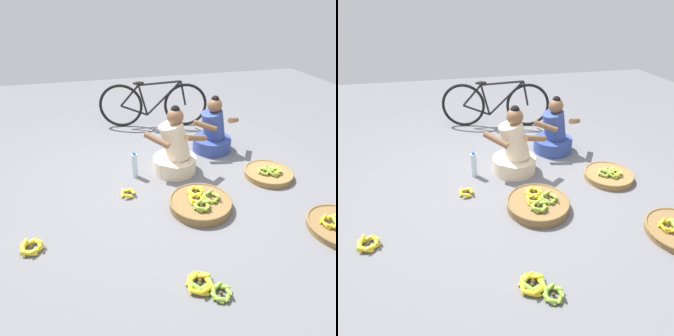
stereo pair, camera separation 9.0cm
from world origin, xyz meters
TOP-DOWN VIEW (x-y plane):
  - ground_plane at (0.00, 0.00)m, footprint 10.00×10.00m
  - vendor_woman_front at (0.21, 0.30)m, footprint 0.73×0.52m
  - vendor_woman_behind at (0.86, 0.72)m, footprint 0.72×0.52m
  - bicycle_leaning at (0.26, 1.76)m, footprint 1.68×0.38m
  - banana_basket_near_vendor at (0.27, -0.47)m, footprint 0.63×0.63m
  - banana_basket_back_right at (1.25, -0.11)m, footprint 0.56×0.56m
  - loose_bananas_back_center at (-1.31, -0.66)m, footprint 0.22×0.23m
  - loose_bananas_back_left at (-0.41, -0.08)m, footprint 0.17×0.17m
  - loose_bananas_front_right at (-0.02, -1.39)m, footprint 0.33×0.34m
  - water_bottle at (-0.28, 0.28)m, footprint 0.07×0.07m

SIDE VIEW (x-z plane):
  - ground_plane at x=0.00m, z-range 0.00..0.00m
  - loose_bananas_front_right at x=-0.02m, z-range -0.02..0.08m
  - loose_bananas_back_left at x=-0.41m, z-range -0.01..0.07m
  - loose_bananas_back_center at x=-1.31m, z-range -0.02..0.08m
  - banana_basket_back_right at x=1.25m, z-range -0.02..0.11m
  - banana_basket_near_vendor at x=0.27m, z-range -0.03..0.14m
  - water_bottle at x=-0.28m, z-range -0.01..0.31m
  - vendor_woman_behind at x=0.86m, z-range -0.14..0.62m
  - vendor_woman_front at x=0.21m, z-range -0.15..0.68m
  - bicycle_leaning at x=0.26m, z-range -0.01..0.73m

